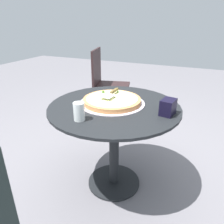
% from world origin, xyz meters
% --- Properties ---
extents(ground_plane, '(10.00, 10.00, 0.00)m').
position_xyz_m(ground_plane, '(0.00, 0.00, 0.00)').
color(ground_plane, slate).
extents(patio_table, '(0.92, 0.92, 0.69)m').
position_xyz_m(patio_table, '(0.00, 0.00, 0.53)').
color(patio_table, black).
rests_on(patio_table, ground).
extents(pizza_on_tray, '(0.47, 0.47, 0.05)m').
position_xyz_m(pizza_on_tray, '(-0.03, -0.03, 0.71)').
color(pizza_on_tray, silver).
rests_on(pizza_on_tray, patio_table).
extents(pizza_server, '(0.21, 0.09, 0.02)m').
position_xyz_m(pizza_server, '(-0.07, -0.06, 0.75)').
color(pizza_server, silver).
rests_on(pizza_server, pizza_on_tray).
extents(drinking_cup, '(0.07, 0.07, 0.11)m').
position_xyz_m(drinking_cup, '(0.30, -0.10, 0.75)').
color(drinking_cup, white).
rests_on(drinking_cup, patio_table).
extents(napkin_dispenser, '(0.12, 0.10, 0.10)m').
position_xyz_m(napkin_dispenser, '(0.01, 0.37, 0.74)').
color(napkin_dispenser, black).
rests_on(napkin_dispenser, patio_table).
extents(patio_chair_far, '(0.52, 0.52, 0.91)m').
position_xyz_m(patio_chair_far, '(-1.13, -0.60, 0.52)').
color(patio_chair_far, '#2E1D1E').
rests_on(patio_chair_far, ground).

